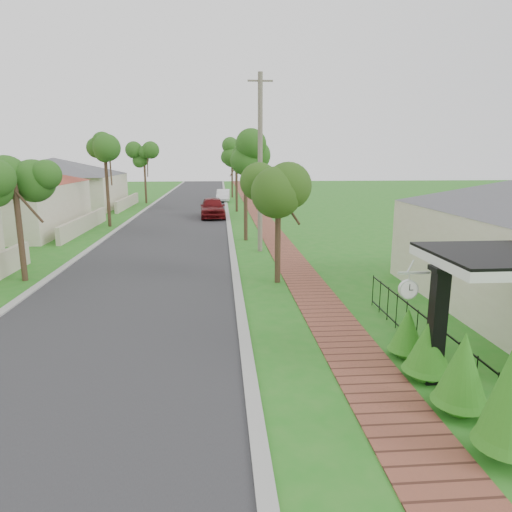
{
  "coord_description": "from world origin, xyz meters",
  "views": [
    {
      "loc": [
        0.08,
        -9.67,
        4.69
      ],
      "look_at": [
        1.22,
        4.88,
        1.5
      ],
      "focal_mm": 32.0,
      "sensor_mm": 36.0,
      "label": 1
    }
  ],
  "objects_px": {
    "parked_car_white": "(223,196)",
    "utility_pole": "(260,164)",
    "porch_post": "(436,331)",
    "near_tree": "(278,180)",
    "parked_car_red": "(213,208)",
    "station_clock": "(409,288)"
  },
  "relations": [
    {
      "from": "station_clock",
      "to": "parked_car_white",
      "type": "bearing_deg",
      "value": 95.26
    },
    {
      "from": "porch_post",
      "to": "near_tree",
      "type": "bearing_deg",
      "value": 106.37
    },
    {
      "from": "parked_car_white",
      "to": "station_clock",
      "type": "height_order",
      "value": "station_clock"
    },
    {
      "from": "parked_car_white",
      "to": "station_clock",
      "type": "xyz_separation_m",
      "value": [
        3.66,
        -39.72,
        1.32
      ]
    },
    {
      "from": "porch_post",
      "to": "near_tree",
      "type": "height_order",
      "value": "near_tree"
    },
    {
      "from": "parked_car_red",
      "to": "parked_car_white",
      "type": "bearing_deg",
      "value": 83.68
    },
    {
      "from": "parked_car_red",
      "to": "utility_pole",
      "type": "relative_size",
      "value": 0.54
    },
    {
      "from": "parked_car_red",
      "to": "utility_pole",
      "type": "distance_m",
      "value": 13.82
    },
    {
      "from": "parked_car_red",
      "to": "near_tree",
      "type": "bearing_deg",
      "value": -84.14
    },
    {
      "from": "parked_car_red",
      "to": "parked_car_white",
      "type": "height_order",
      "value": "parked_car_red"
    },
    {
      "from": "parked_car_white",
      "to": "near_tree",
      "type": "height_order",
      "value": "near_tree"
    },
    {
      "from": "parked_car_white",
      "to": "utility_pole",
      "type": "xyz_separation_m",
      "value": [
        1.65,
        -26.24,
        3.71
      ]
    },
    {
      "from": "porch_post",
      "to": "station_clock",
      "type": "xyz_separation_m",
      "value": [
        -0.49,
        0.4,
        0.83
      ]
    },
    {
      "from": "porch_post",
      "to": "parked_car_red",
      "type": "xyz_separation_m",
      "value": [
        -5.07,
        26.98,
        -0.33
      ]
    },
    {
      "from": "porch_post",
      "to": "utility_pole",
      "type": "bearing_deg",
      "value": 100.23
    },
    {
      "from": "parked_car_red",
      "to": "station_clock",
      "type": "height_order",
      "value": "station_clock"
    },
    {
      "from": "porch_post",
      "to": "station_clock",
      "type": "relative_size",
      "value": 3.6
    },
    {
      "from": "parked_car_white",
      "to": "utility_pole",
      "type": "distance_m",
      "value": 26.56
    },
    {
      "from": "utility_pole",
      "to": "station_clock",
      "type": "relative_size",
      "value": 12.23
    },
    {
      "from": "near_tree",
      "to": "station_clock",
      "type": "distance_m",
      "value": 8.05
    },
    {
      "from": "parked_car_white",
      "to": "utility_pole",
      "type": "relative_size",
      "value": 0.45
    },
    {
      "from": "parked_car_white",
      "to": "near_tree",
      "type": "distance_m",
      "value": 32.33
    }
  ]
}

